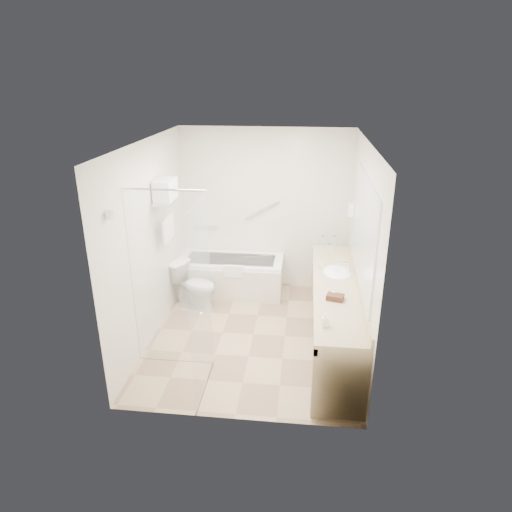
# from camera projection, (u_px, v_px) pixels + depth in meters

# --- Properties ---
(floor) EXTENTS (3.20, 3.20, 0.00)m
(floor) POSITION_uv_depth(u_px,v_px,m) (253.00, 334.00, 6.04)
(floor) COLOR tan
(floor) RESTS_ON ground
(ceiling) EXTENTS (2.60, 3.20, 0.10)m
(ceiling) POSITION_uv_depth(u_px,v_px,m) (253.00, 142.00, 5.11)
(ceiling) COLOR white
(ceiling) RESTS_ON wall_back
(wall_back) EXTENTS (2.60, 0.10, 2.50)m
(wall_back) POSITION_uv_depth(u_px,v_px,m) (265.00, 210.00, 7.05)
(wall_back) COLOR beige
(wall_back) RESTS_ON ground
(wall_front) EXTENTS (2.60, 0.10, 2.50)m
(wall_front) POSITION_uv_depth(u_px,v_px,m) (232.00, 309.00, 4.10)
(wall_front) COLOR beige
(wall_front) RESTS_ON ground
(wall_left) EXTENTS (0.10, 3.20, 2.50)m
(wall_left) POSITION_uv_depth(u_px,v_px,m) (150.00, 242.00, 5.71)
(wall_left) COLOR beige
(wall_left) RESTS_ON ground
(wall_right) EXTENTS (0.10, 3.20, 2.50)m
(wall_right) POSITION_uv_depth(u_px,v_px,m) (361.00, 250.00, 5.44)
(wall_right) COLOR beige
(wall_right) RESTS_ON ground
(bathtub) EXTENTS (1.60, 0.73, 0.59)m
(bathtub) POSITION_uv_depth(u_px,v_px,m) (231.00, 275.00, 7.13)
(bathtub) COLOR white
(bathtub) RESTS_ON floor
(grab_bar_short) EXTENTS (0.40, 0.03, 0.03)m
(grab_bar_short) POSITION_uv_depth(u_px,v_px,m) (205.00, 227.00, 7.22)
(grab_bar_short) COLOR silver
(grab_bar_short) RESTS_ON wall_back
(grab_bar_long) EXTENTS (0.53, 0.03, 0.33)m
(grab_bar_long) POSITION_uv_depth(u_px,v_px,m) (262.00, 211.00, 7.02)
(grab_bar_long) COLOR silver
(grab_bar_long) RESTS_ON wall_back
(shower_enclosure) EXTENTS (0.96, 0.91, 2.11)m
(shower_enclosure) POSITION_uv_depth(u_px,v_px,m) (184.00, 290.00, 4.86)
(shower_enclosure) COLOR silver
(shower_enclosure) RESTS_ON floor
(towel_shelf) EXTENTS (0.24, 0.55, 0.81)m
(towel_shelf) POSITION_uv_depth(u_px,v_px,m) (166.00, 196.00, 5.83)
(towel_shelf) COLOR silver
(towel_shelf) RESTS_ON wall_left
(vanity_counter) EXTENTS (0.55, 2.70, 0.95)m
(vanity_counter) POSITION_uv_depth(u_px,v_px,m) (335.00, 301.00, 5.56)
(vanity_counter) COLOR #CAB487
(vanity_counter) RESTS_ON floor
(sink) EXTENTS (0.40, 0.52, 0.14)m
(sink) POSITION_uv_depth(u_px,v_px,m) (337.00, 274.00, 5.86)
(sink) COLOR white
(sink) RESTS_ON vanity_counter
(faucet) EXTENTS (0.03, 0.03, 0.14)m
(faucet) POSITION_uv_depth(u_px,v_px,m) (349.00, 267.00, 5.80)
(faucet) COLOR silver
(faucet) RESTS_ON vanity_counter
(mirror) EXTENTS (0.02, 2.00, 1.20)m
(mirror) POSITION_uv_depth(u_px,v_px,m) (364.00, 231.00, 5.19)
(mirror) COLOR silver
(mirror) RESTS_ON wall_right
(hairdryer_unit) EXTENTS (0.08, 0.10, 0.18)m
(hairdryer_unit) POSITION_uv_depth(u_px,v_px,m) (351.00, 210.00, 6.34)
(hairdryer_unit) COLOR white
(hairdryer_unit) RESTS_ON wall_right
(toilet) EXTENTS (0.77, 0.60, 0.66)m
(toilet) POSITION_uv_depth(u_px,v_px,m) (195.00, 286.00, 6.66)
(toilet) COLOR white
(toilet) RESTS_ON floor
(amenity_basket) EXTENTS (0.21, 0.17, 0.06)m
(amenity_basket) POSITION_uv_depth(u_px,v_px,m) (335.00, 297.00, 5.11)
(amenity_basket) COLOR #4A281A
(amenity_basket) RESTS_ON vanity_counter
(soap_bottle_a) EXTENTS (0.08, 0.15, 0.07)m
(soap_bottle_a) POSITION_uv_depth(u_px,v_px,m) (325.00, 323.00, 4.58)
(soap_bottle_a) COLOR white
(soap_bottle_a) RESTS_ON vanity_counter
(soap_bottle_b) EXTENTS (0.10, 0.11, 0.08)m
(soap_bottle_b) POSITION_uv_depth(u_px,v_px,m) (334.00, 293.00, 5.19)
(soap_bottle_b) COLOR white
(soap_bottle_b) RESTS_ON vanity_counter
(water_bottle_left) EXTENTS (0.06, 0.06, 0.20)m
(water_bottle_left) POSITION_uv_depth(u_px,v_px,m) (334.00, 242.00, 6.59)
(water_bottle_left) COLOR silver
(water_bottle_left) RESTS_ON vanity_counter
(water_bottle_mid) EXTENTS (0.06, 0.06, 0.20)m
(water_bottle_mid) POSITION_uv_depth(u_px,v_px,m) (323.00, 242.00, 6.61)
(water_bottle_mid) COLOR silver
(water_bottle_mid) RESTS_ON vanity_counter
(water_bottle_right) EXTENTS (0.06, 0.06, 0.19)m
(water_bottle_right) POSITION_uv_depth(u_px,v_px,m) (329.00, 250.00, 6.33)
(water_bottle_right) COLOR silver
(water_bottle_right) RESTS_ON vanity_counter
(drinking_glass_near) EXTENTS (0.07, 0.07, 0.08)m
(drinking_glass_near) POSITION_uv_depth(u_px,v_px,m) (336.00, 271.00, 5.77)
(drinking_glass_near) COLOR silver
(drinking_glass_near) RESTS_ON vanity_counter
(drinking_glass_far) EXTENTS (0.07, 0.07, 0.08)m
(drinking_glass_far) POSITION_uv_depth(u_px,v_px,m) (320.00, 266.00, 5.93)
(drinking_glass_far) COLOR silver
(drinking_glass_far) RESTS_ON vanity_counter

